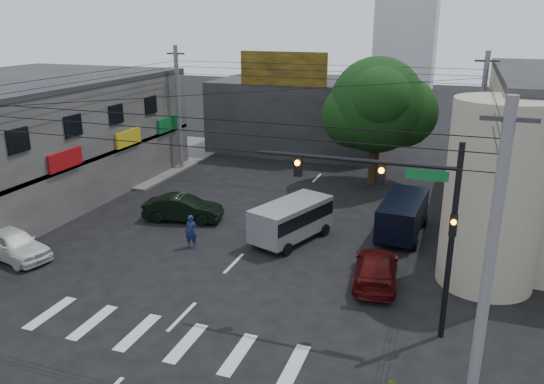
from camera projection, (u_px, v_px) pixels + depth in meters
The scene contains 16 objects.
ground at pixel (215, 282), 23.18m from camera, with size 160.00×160.00×0.00m, color black.
sidewalk_far_left at pixel (115, 154), 45.03m from camera, with size 16.00×16.00×0.15m, color #514F4C.
corner_column at pixel (494, 195), 21.99m from camera, with size 4.00×4.00×8.00m, color gray.
building_far at pixel (301, 114), 46.80m from camera, with size 14.00×10.00×6.00m, color #232326.
billboard at pixel (283, 69), 41.08m from camera, with size 7.00×0.30×2.60m, color olive.
street_tree at pixel (377, 105), 35.41m from camera, with size 6.40×6.40×8.70m.
traffic_gantry at pixel (404, 206), 18.27m from camera, with size 7.10×0.35×7.20m.
utility_pole_near_right at pixel (489, 266), 14.36m from camera, with size 0.32×0.32×9.20m, color #59595B.
utility_pole_far_left at pixel (179, 109), 39.43m from camera, with size 0.32×0.32×9.20m, color #59595B.
utility_pole_far_right at pixel (479, 127), 32.70m from camera, with size 0.32×0.32×9.20m, color #59595B.
dark_sedan at pixel (183, 208), 30.10m from camera, with size 4.64×2.34×1.46m, color black.
white_compact at pixel (13, 244), 25.32m from camera, with size 4.54×2.65×1.45m, color white.
maroon_sedan at pixel (376, 268), 23.01m from camera, with size 2.36×4.71×1.31m, color #45090A.
silver_minivan at pixel (291, 222), 27.30m from camera, with size 3.49×5.13×2.04m, color gray, non-canonical shape.
navy_van at pixel (403, 217), 27.98m from camera, with size 2.25×5.17×2.02m, color black, non-canonical shape.
traffic_officer at pixel (191, 232), 26.48m from camera, with size 0.70×0.54×1.70m, color #142047.
Camera 1 is at (9.35, -18.75, 10.95)m, focal length 35.00 mm.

